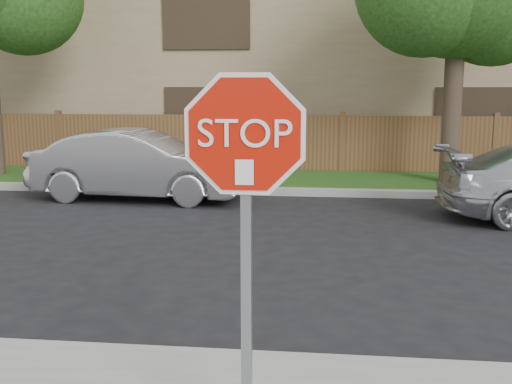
# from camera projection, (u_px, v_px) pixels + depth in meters

# --- Properties ---
(ground) EXTENTS (90.00, 90.00, 0.00)m
(ground) POSITION_uv_depth(u_px,v_px,m) (379.00, 367.00, 5.24)
(ground) COLOR black
(ground) RESTS_ON ground
(far_curb) EXTENTS (70.00, 0.30, 0.15)m
(far_curb) POSITION_uv_depth(u_px,v_px,m) (346.00, 193.00, 13.19)
(far_curb) COLOR gray
(far_curb) RESTS_ON ground
(grass_strip) EXTENTS (70.00, 3.00, 0.12)m
(grass_strip) POSITION_uv_depth(u_px,v_px,m) (343.00, 181.00, 14.81)
(grass_strip) COLOR #1E4714
(grass_strip) RESTS_ON ground
(fence) EXTENTS (70.00, 0.12, 1.60)m
(fence) POSITION_uv_depth(u_px,v_px,m) (342.00, 145.00, 16.24)
(fence) COLOR brown
(fence) RESTS_ON ground
(apartment_building) EXTENTS (35.20, 9.20, 7.20)m
(apartment_building) POSITION_uv_depth(u_px,v_px,m) (339.00, 53.00, 21.23)
(apartment_building) COLOR #987F5E
(apartment_building) RESTS_ON ground
(stop_sign) EXTENTS (1.01, 0.13, 2.55)m
(stop_sign) POSITION_uv_depth(u_px,v_px,m) (245.00, 188.00, 3.57)
(stop_sign) COLOR gray
(stop_sign) RESTS_ON sidewalk_near
(sedan_left) EXTENTS (4.59, 1.85, 1.48)m
(sedan_left) POSITION_uv_depth(u_px,v_px,m) (139.00, 165.00, 12.74)
(sedan_left) COLOR #A4A4A9
(sedan_left) RESTS_ON ground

